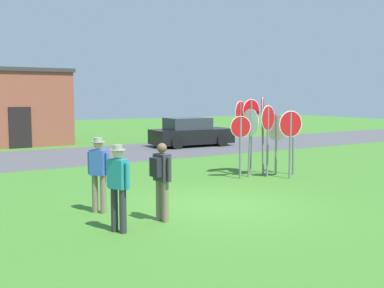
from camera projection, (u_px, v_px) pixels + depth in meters
name	position (u px, v px, depth m)	size (l,w,h in m)	color
ground_plane	(217.00, 205.00, 11.54)	(80.00, 80.00, 0.00)	#3D7528
street_asphalt	(75.00, 156.00, 20.91)	(60.00, 6.40, 0.01)	#4C4C51
building_background	(12.00, 107.00, 25.18)	(5.84, 3.76, 4.10)	brown
parked_car_on_street	(191.00, 133.00, 24.81)	(4.39, 2.20, 1.51)	black
stop_sign_nearest	(276.00, 133.00, 15.84)	(0.19, 0.89, 2.06)	slate
stop_sign_center_cluster	(268.00, 128.00, 15.40)	(0.80, 0.28, 2.37)	slate
stop_sign_far_back	(291.00, 132.00, 15.07)	(0.85, 0.16, 2.21)	slate
stop_sign_low_front	(251.00, 122.00, 16.09)	(0.79, 0.09, 2.57)	slate
stop_sign_tallest	(241.00, 136.00, 15.09)	(0.69, 0.20, 2.04)	slate
stop_sign_leaning_left	(294.00, 133.00, 15.86)	(0.21, 0.61, 2.14)	slate
stop_sign_rear_left	(263.00, 121.00, 15.82)	(0.65, 0.68, 2.64)	slate
stop_sign_leaning_right	(240.00, 125.00, 15.86)	(0.66, 0.31, 2.51)	slate
stop_sign_rear_right	(250.00, 130.00, 15.42)	(0.15, 0.89, 2.25)	slate
person_in_blue	(99.00, 171.00, 10.69)	(0.39, 0.48, 1.74)	#7A6B56
person_in_dark_shirt	(161.00, 176.00, 9.97)	(0.40, 0.56, 1.69)	#7A6B56
person_holding_notes	(118.00, 183.00, 9.16)	(0.35, 0.52, 1.74)	#2D2D33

